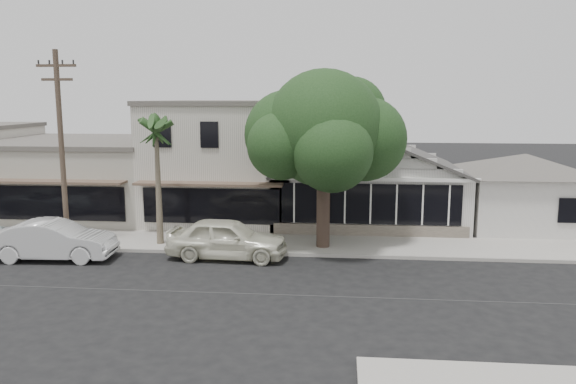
# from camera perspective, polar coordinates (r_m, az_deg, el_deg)

# --- Properties ---
(ground) EXTENTS (140.00, 140.00, 0.00)m
(ground) POSITION_cam_1_polar(r_m,az_deg,el_deg) (20.42, -4.88, -10.25)
(ground) COLOR black
(ground) RESTS_ON ground
(sidewalk_north) EXTENTS (90.00, 3.50, 0.15)m
(sidewalk_north) POSITION_cam_1_polar(r_m,az_deg,el_deg) (28.92, -18.28, -4.60)
(sidewalk_north) COLOR #9E9991
(sidewalk_north) RESTS_ON ground
(corner_shop) EXTENTS (10.40, 8.60, 5.10)m
(corner_shop) POSITION_cam_1_polar(r_m,az_deg,el_deg) (31.69, 8.06, 1.68)
(corner_shop) COLOR silver
(corner_shop) RESTS_ON ground
(side_cottage) EXTENTS (6.00, 6.00, 3.00)m
(side_cottage) POSITION_cam_1_polar(r_m,az_deg,el_deg) (32.36, 22.75, -0.81)
(side_cottage) COLOR silver
(side_cottage) RESTS_ON ground
(row_building_near) EXTENTS (8.00, 10.00, 6.50)m
(row_building_near) POSITION_cam_1_polar(r_m,az_deg,el_deg) (33.24, -5.93, 3.19)
(row_building_near) COLOR beige
(row_building_near) RESTS_ON ground
(row_building_midnear) EXTENTS (10.00, 10.00, 4.20)m
(row_building_midnear) POSITION_cam_1_polar(r_m,az_deg,el_deg) (36.23, -20.00, 1.35)
(row_building_midnear) COLOR #AFAB9D
(row_building_midnear) RESTS_ON ground
(utility_pole) EXTENTS (1.80, 0.24, 9.00)m
(utility_pole) POSITION_cam_1_polar(r_m,az_deg,el_deg) (27.22, -22.03, 4.40)
(utility_pole) COLOR brown
(utility_pole) RESTS_ON ground
(car_0) EXTENTS (5.28, 2.32, 1.77)m
(car_0) POSITION_cam_1_polar(r_m,az_deg,el_deg) (24.52, -6.20, -4.72)
(car_0) COLOR silver
(car_0) RESTS_ON ground
(car_1) EXTENTS (5.27, 2.12, 1.70)m
(car_1) POSITION_cam_1_polar(r_m,az_deg,el_deg) (26.23, -22.69, -4.54)
(car_1) COLOR silver
(car_1) RESTS_ON ground
(shade_tree) EXTENTS (7.38, 6.68, 8.19)m
(shade_tree) POSITION_cam_1_polar(r_m,az_deg,el_deg) (25.39, 3.56, 6.12)
(shade_tree) COLOR #4E3A2F
(shade_tree) RESTS_ON ground
(palm_east) EXTENTS (2.43, 2.43, 6.44)m
(palm_east) POSITION_cam_1_polar(r_m,az_deg,el_deg) (26.33, -13.26, 6.20)
(palm_east) COLOR #726651
(palm_east) RESTS_ON ground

